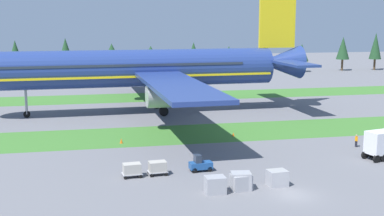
{
  "coord_description": "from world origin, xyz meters",
  "views": [
    {
      "loc": [
        -19.92,
        -45.82,
        17.39
      ],
      "look_at": [
        -4.14,
        29.1,
        4.0
      ],
      "focal_mm": 48.06,
      "sensor_mm": 36.0,
      "label": 1
    }
  ],
  "objects": [
    {
      "name": "ground_plane",
      "position": [
        0.0,
        0.0,
        0.0
      ],
      "size": [
        400.0,
        400.0,
        0.0
      ],
      "primitive_type": "plane",
      "color": "slate"
    },
    {
      "name": "grass_strip_near",
      "position": [
        0.0,
        29.22,
        0.0
      ],
      "size": [
        320.0,
        13.11,
        0.01
      ],
      "primitive_type": "cube",
      "color": "#3D752D",
      "rests_on": "ground"
    },
    {
      "name": "grass_strip_far",
      "position": [
        0.0,
        67.44,
        0.0
      ],
      "size": [
        320.0,
        13.11,
        0.01
      ],
      "primitive_type": "cube",
      "color": "#3D752D",
      "rests_on": "ground"
    },
    {
      "name": "airliner",
      "position": [
        -8.7,
        48.38,
        8.37
      ],
      "size": [
        61.01,
        75.14,
        23.35
      ],
      "rotation": [
        0.0,
        0.0,
        1.6
      ],
      "color": "navy",
      "rests_on": "ground"
    },
    {
      "name": "baggage_tug",
      "position": [
        -7.23,
        9.87,
        0.81
      ],
      "size": [
        2.69,
        1.5,
        1.97
      ],
      "rotation": [
        0.0,
        0.0,
        -1.49
      ],
      "color": "#1E4C8E",
      "rests_on": "ground"
    },
    {
      "name": "cargo_dolly_lead",
      "position": [
        -12.24,
        9.48,
        0.92
      ],
      "size": [
        2.31,
        1.67,
        1.55
      ],
      "rotation": [
        0.0,
        0.0,
        -1.49
      ],
      "color": "#A3A3A8",
      "rests_on": "ground"
    },
    {
      "name": "cargo_dolly_second",
      "position": [
        -15.13,
        9.25,
        0.92
      ],
      "size": [
        2.31,
        1.67,
        1.55
      ],
      "rotation": [
        0.0,
        0.0,
        -1.49
      ],
      "color": "#A3A3A8",
      "rests_on": "ground"
    },
    {
      "name": "ground_crew_marshaller",
      "position": [
        16.2,
        16.49,
        0.95
      ],
      "size": [
        0.36,
        0.56,
        1.74
      ],
      "rotation": [
        0.0,
        0.0,
        1.7
      ],
      "color": "black",
      "rests_on": "ground"
    },
    {
      "name": "uld_container_0",
      "position": [
        -4.58,
        2.64,
        0.8
      ],
      "size": [
        2.19,
        1.85,
        1.59
      ],
      "primitive_type": "cube",
      "rotation": [
        0.0,
        0.0,
        0.13
      ],
      "color": "#A3A3A8",
      "rests_on": "ground"
    },
    {
      "name": "uld_container_1",
      "position": [
        -7.43,
        2.16,
        0.87
      ],
      "size": [
        2.02,
        1.63,
        1.74
      ],
      "primitive_type": "cube",
      "rotation": [
        0.0,
        0.0,
        0.01
      ],
      "color": "#A3A3A8",
      "rests_on": "ground"
    },
    {
      "name": "uld_container_2",
      "position": [
        -0.45,
        3.11,
        0.84
      ],
      "size": [
        2.14,
        1.78,
        1.68
      ],
      "primitive_type": "cube",
      "rotation": [
        0.0,
        0.0,
        0.09
      ],
      "color": "#A3A3A8",
      "rests_on": "ground"
    },
    {
      "name": "uld_container_3",
      "position": [
        -4.53,
        2.79,
        0.9
      ],
      "size": [
        2.19,
        1.85,
        1.8
      ],
      "primitive_type": "cube",
      "rotation": [
        0.0,
        0.0,
        -0.13
      ],
      "color": "#A3A3A8",
      "rests_on": "ground"
    },
    {
      "name": "taxiway_marker_0",
      "position": [
        1.59,
        26.29,
        0.27
      ],
      "size": [
        0.44,
        0.44,
        0.53
      ],
      "primitive_type": "cone",
      "color": "orange",
      "rests_on": "ground"
    },
    {
      "name": "taxiway_marker_1",
      "position": [
        -15.16,
        25.24,
        0.35
      ],
      "size": [
        0.44,
        0.44,
        0.69
      ],
      "primitive_type": "cone",
      "color": "orange",
      "rests_on": "ground"
    },
    {
      "name": "distant_tree_line",
      "position": [
        -1.57,
        112.09,
        6.68
      ],
      "size": [
        156.13,
        10.48,
        12.6
      ],
      "color": "#4C3823",
      "rests_on": "ground"
    }
  ]
}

